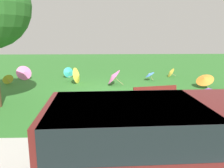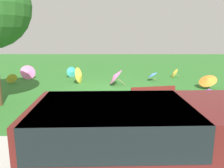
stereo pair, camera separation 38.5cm
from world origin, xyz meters
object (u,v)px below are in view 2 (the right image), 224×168
(parasol_yellow_3, at_px, (174,73))
(parasol_yellow_5, at_px, (12,78))
(parasol_blue_0, at_px, (152,74))
(parasol_pink_0, at_px, (28,72))
(parasol_orange_0, at_px, (208,80))
(parasol_purple_0, at_px, (209,91))
(van_dark, at_px, (156,138))
(parasol_pink_1, at_px, (115,76))
(park_bench, at_px, (152,98))
(parasol_teal_0, at_px, (72,72))
(parasol_yellow_2, at_px, (80,75))

(parasol_yellow_3, height_order, parasol_yellow_5, parasol_yellow_3)
(parasol_blue_0, distance_m, parasol_pink_0, 7.37)
(parasol_yellow_5, bearing_deg, parasol_orange_0, 173.22)
(parasol_blue_0, bearing_deg, parasol_purple_0, 106.16)
(van_dark, bearing_deg, parasol_blue_0, -99.00)
(van_dark, relative_size, parasol_pink_1, 4.87)
(van_dark, height_order, park_bench, van_dark)
(parasol_blue_0, bearing_deg, van_dark, 81.00)
(van_dark, bearing_deg, parasol_purple_0, -120.94)
(parasol_teal_0, height_order, parasol_yellow_5, parasol_teal_0)
(parasol_purple_0, relative_size, parasol_teal_0, 1.41)
(parasol_teal_0, distance_m, parasol_yellow_5, 3.51)
(parasol_pink_1, height_order, parasol_teal_0, parasol_pink_1)
(parasol_orange_0, xyz_separation_m, parasol_yellow_2, (6.49, -1.30, 0.00))
(parasol_blue_0, distance_m, parasol_yellow_2, 4.13)
(parasol_blue_0, bearing_deg, parasol_teal_0, -12.50)
(parasol_yellow_2, bearing_deg, van_dark, 106.31)
(parasol_blue_0, xyz_separation_m, parasol_yellow_2, (4.08, 0.62, 0.07))
(parasol_blue_0, height_order, parasol_orange_0, parasol_orange_0)
(parasol_purple_0, distance_m, parasol_yellow_2, 6.79)
(van_dark, xyz_separation_m, parasol_blue_0, (-1.50, -9.45, -0.53))
(parasol_teal_0, bearing_deg, parasol_orange_0, 157.50)
(van_dark, relative_size, parasol_yellow_3, 7.30)
(parasol_yellow_5, bearing_deg, van_dark, 126.04)
(parasol_purple_0, distance_m, parasol_yellow_3, 5.73)
(parasol_purple_0, distance_m, parasol_orange_0, 2.96)
(park_bench, relative_size, parasol_purple_0, 1.72)
(park_bench, relative_size, parasol_yellow_3, 2.60)
(parasol_orange_0, relative_size, parasol_yellow_3, 1.84)
(parasol_blue_0, xyz_separation_m, parasol_orange_0, (-2.41, 1.93, 0.07))
(parasol_orange_0, relative_size, parasol_pink_1, 1.23)
(parasol_yellow_5, bearing_deg, parasol_blue_0, -174.85)
(parasol_orange_0, bearing_deg, park_bench, 45.57)
(parasol_blue_0, bearing_deg, parasol_pink_1, 27.85)
(parasol_yellow_2, height_order, parasol_teal_0, parasol_yellow_2)
(van_dark, height_order, parasol_yellow_2, van_dark)
(parasol_yellow_3, bearing_deg, van_dark, 73.99)
(parasol_purple_0, relative_size, parasol_blue_0, 1.57)
(van_dark, relative_size, parasol_pink_0, 4.52)
(van_dark, height_order, parasol_purple_0, van_dark)
(parasol_purple_0, distance_m, parasol_pink_0, 10.13)
(parasol_orange_0, distance_m, parasol_pink_1, 4.65)
(parasol_pink_0, bearing_deg, parasol_blue_0, 176.24)
(parasol_pink_1, distance_m, parasol_yellow_2, 1.98)
(parasol_blue_0, relative_size, parasol_pink_0, 0.59)
(parasol_purple_0, bearing_deg, parasol_blue_0, -73.84)
(van_dark, height_order, parasol_yellow_3, van_dark)
(park_bench, distance_m, parasol_pink_1, 4.34)
(park_bench, xyz_separation_m, parasol_yellow_3, (-2.39, -6.33, -0.16))
(parasol_purple_0, height_order, parasol_pink_1, parasol_pink_1)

